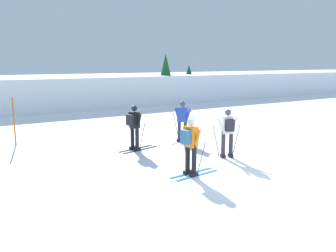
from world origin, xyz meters
TOP-DOWN VIEW (x-y plane):
  - ground_plane at (0.00, 0.00)m, footprint 120.00×120.00m
  - far_snow_ridge at (0.00, 20.58)m, footprint 80.00×8.72m
  - skier_white at (1.01, 2.35)m, footprint 0.95×1.63m
  - skier_orange at (-1.18, 1.43)m, footprint 1.63×1.00m
  - skier_blue at (1.02, 5.20)m, footprint 1.56×1.14m
  - skier_black at (-1.29, 4.98)m, footprint 1.64×0.98m
  - trail_marker_pole at (-5.04, 8.17)m, footprint 0.06×0.06m
  - conifer_far_right at (7.55, 17.60)m, footprint 1.54×1.54m
  - conifer_far_centre at (10.80, 19.02)m, footprint 1.45×1.45m

SIDE VIEW (x-z plane):
  - ground_plane at x=0.00m, z-range 0.00..0.00m
  - skier_blue at x=1.02m, z-range 0.06..1.77m
  - skier_orange at x=-1.18m, z-range 0.10..1.81m
  - skier_black at x=-1.29m, z-range 0.10..1.81m
  - skier_white at x=1.01m, z-range 0.10..1.81m
  - trail_marker_pole at x=-5.04m, z-range 0.00..1.94m
  - far_snow_ridge at x=0.00m, z-range 0.00..2.25m
  - conifer_far_centre at x=10.80m, z-range 0.39..3.46m
  - conifer_far_right at x=7.55m, z-range 0.41..4.37m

